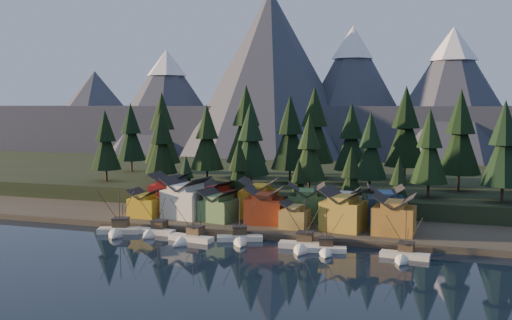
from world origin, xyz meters
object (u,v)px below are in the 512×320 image
(boat_6, at_px, (404,250))
(house_front_0, at_px, (145,202))
(boat_5, at_px, (326,244))
(boat_2, at_px, (188,233))
(house_back_0, at_px, (171,191))
(boat_4, at_px, (303,239))
(boat_1, at_px, (154,226))
(boat_0, at_px, (118,224))
(house_front_1, at_px, (186,196))
(boat_3, at_px, (240,233))
(house_back_1, at_px, (216,196))

(boat_6, bearing_deg, house_front_0, 171.43)
(boat_5, xyz_separation_m, house_front_0, (-51.01, 15.80, 3.36))
(boat_2, relative_size, house_back_0, 1.09)
(boat_4, bearing_deg, boat_1, 172.21)
(boat_2, relative_size, boat_5, 1.15)
(boat_0, distance_m, house_front_1, 20.07)
(boat_3, distance_m, boat_5, 20.55)
(boat_1, bearing_deg, boat_6, -2.71)
(boat_5, relative_size, boat_6, 0.93)
(boat_5, height_order, house_front_0, boat_5)
(boat_1, xyz_separation_m, house_back_0, (-6.25, 21.28, 4.90))
(boat_1, relative_size, house_back_1, 1.18)
(house_back_1, bearing_deg, boat_0, -108.26)
(boat_6, bearing_deg, house_back_1, 157.59)
(boat_4, bearing_deg, boat_6, -8.35)
(boat_2, distance_m, boat_6, 46.97)
(boat_4, relative_size, boat_5, 1.17)
(boat_4, relative_size, house_back_0, 1.11)
(boat_4, distance_m, house_front_1, 39.39)
(house_back_0, bearing_deg, boat_4, -35.25)
(house_back_1, bearing_deg, boat_5, -23.55)
(boat_3, height_order, house_front_1, house_front_1)
(boat_3, bearing_deg, house_back_1, 102.58)
(boat_5, bearing_deg, house_back_0, 142.99)
(boat_3, distance_m, house_back_0, 35.47)
(boat_0, xyz_separation_m, boat_1, (8.49, 2.05, -0.31))
(house_back_0, bearing_deg, boat_0, -102.02)
(boat_6, distance_m, house_back_1, 57.59)
(boat_1, xyz_separation_m, boat_5, (41.84, -3.59, -0.24))
(house_back_1, bearing_deg, house_front_0, -133.38)
(boat_4, xyz_separation_m, house_front_1, (-35.19, 17.01, 4.89))
(boat_0, relative_size, boat_2, 1.08)
(boat_1, height_order, boat_3, boat_3)
(boat_1, bearing_deg, boat_0, -165.49)
(boat_0, bearing_deg, house_back_1, 40.23)
(boat_1, height_order, house_back_0, house_back_0)
(boat_4, distance_m, house_back_1, 39.18)
(boat_1, xyz_separation_m, house_front_0, (-9.17, 12.21, 3.12))
(boat_3, height_order, house_back_0, house_back_0)
(house_front_1, xyz_separation_m, house_back_0, (-7.62, 6.45, 0.06))
(boat_2, height_order, house_front_1, house_front_1)
(boat_1, bearing_deg, house_back_0, 107.26)
(boat_1, relative_size, house_back_0, 1.04)
(boat_1, height_order, house_front_0, boat_1)
(house_front_1, bearing_deg, boat_6, -9.41)
(house_front_0, bearing_deg, boat_2, -39.35)
(boat_4, xyz_separation_m, boat_6, (21.01, -1.45, -0.23))
(house_front_1, bearing_deg, boat_2, -54.90)
(boat_6, bearing_deg, house_back_0, 163.46)
(boat_4, bearing_deg, boat_5, -19.39)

